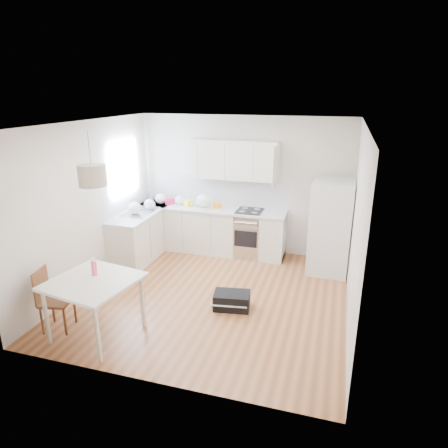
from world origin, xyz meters
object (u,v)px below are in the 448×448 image
(dining_table, at_px, (94,286))
(gym_bag, at_px, (232,300))
(refrigerator, at_px, (332,227))
(dining_chair, at_px, (57,300))

(dining_table, relative_size, gym_bag, 2.21)
(refrigerator, distance_m, dining_chair, 4.62)
(refrigerator, height_order, dining_chair, refrigerator)
(dining_table, relative_size, dining_chair, 1.34)
(dining_chair, bearing_deg, gym_bag, 16.37)
(refrigerator, bearing_deg, gym_bag, -124.76)
(dining_table, bearing_deg, dining_chair, -167.42)
(dining_chair, bearing_deg, dining_table, -10.41)
(dining_chair, distance_m, gym_bag, 2.48)
(refrigerator, bearing_deg, dining_table, -132.32)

